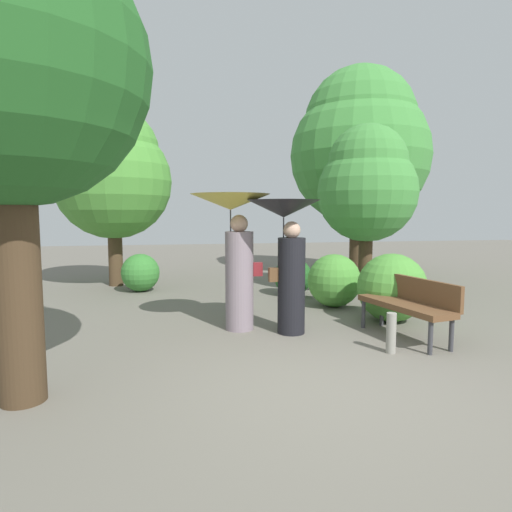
% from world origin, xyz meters
% --- Properties ---
extents(ground_plane, '(40.00, 40.00, 0.00)m').
position_xyz_m(ground_plane, '(0.00, 0.00, 0.00)').
color(ground_plane, '#6B665B').
extents(person_left, '(1.16, 1.16, 2.00)m').
position_xyz_m(person_left, '(-0.41, 2.20, 1.37)').
color(person_left, gray).
rests_on(person_left, ground).
extents(person_right, '(1.03, 1.03, 1.91)m').
position_xyz_m(person_right, '(0.29, 1.86, 1.30)').
color(person_right, black).
rests_on(person_right, ground).
extents(park_bench, '(0.77, 1.57, 0.83)m').
position_xyz_m(park_bench, '(1.87, 1.29, 0.51)').
color(park_bench, '#38383D').
rests_on(park_bench, ground).
extents(tree_near_left, '(2.46, 2.46, 4.79)m').
position_xyz_m(tree_near_left, '(-2.69, 0.14, 3.24)').
color(tree_near_left, '#42301E').
rests_on(tree_near_left, ground).
extents(tree_near_right, '(2.06, 2.06, 3.56)m').
position_xyz_m(tree_near_right, '(2.69, 4.38, 2.34)').
color(tree_near_right, '#42301E').
rests_on(tree_near_right, ground).
extents(tree_mid_left, '(2.70, 2.70, 4.21)m').
position_xyz_m(tree_mid_left, '(-2.63, 6.61, 2.68)').
color(tree_mid_left, '#4C3823').
rests_on(tree_mid_left, ground).
extents(tree_mid_right, '(3.81, 3.81, 5.72)m').
position_xyz_m(tree_mid_right, '(3.84, 7.31, 3.59)').
color(tree_mid_right, '#42301E').
rests_on(tree_mid_right, ground).
extents(bush_path_left, '(1.09, 1.09, 1.09)m').
position_xyz_m(bush_path_left, '(2.11, 2.19, 0.55)').
color(bush_path_left, '#4C9338').
rests_on(bush_path_left, ground).
extents(bush_path_right, '(0.98, 0.98, 0.98)m').
position_xyz_m(bush_path_right, '(1.61, 3.38, 0.49)').
color(bush_path_right, '#4C9338').
rests_on(bush_path_right, ground).
extents(bush_behind_bench, '(0.79, 0.79, 0.79)m').
position_xyz_m(bush_behind_bench, '(1.17, 4.59, 0.40)').
color(bush_behind_bench, '#235B23').
rests_on(bush_behind_bench, ground).
extents(bush_far_side, '(0.83, 0.83, 0.83)m').
position_xyz_m(bush_far_side, '(-2.01, 5.69, 0.42)').
color(bush_far_side, '#387F33').
rests_on(bush_far_side, ground).
extents(path_marker_post, '(0.12, 0.12, 0.50)m').
position_xyz_m(path_marker_post, '(1.32, 0.74, 0.25)').
color(path_marker_post, gray).
rests_on(path_marker_post, ground).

